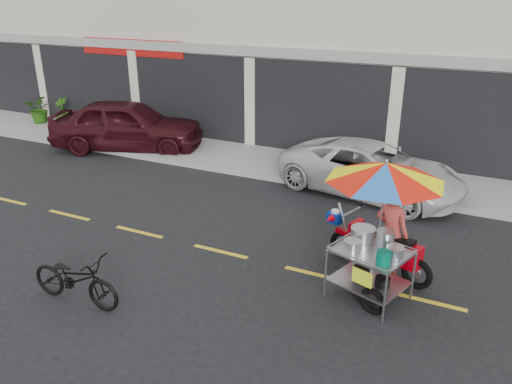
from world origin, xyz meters
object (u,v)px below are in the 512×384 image
at_px(near_bicycle, 75,279).
at_px(food_vendor_rig, 384,208).
at_px(maroon_sedan, 127,125).
at_px(white_pickup, 371,169).

height_order(near_bicycle, food_vendor_rig, food_vendor_rig).
xyz_separation_m(maroon_sedan, food_vendor_rig, (9.11, -4.66, 0.72)).
height_order(white_pickup, food_vendor_rig, food_vendor_rig).
bearing_deg(near_bicycle, maroon_sedan, 31.17).
bearing_deg(white_pickup, maroon_sedan, 98.98).
height_order(maroon_sedan, food_vendor_rig, food_vendor_rig).
xyz_separation_m(white_pickup, near_bicycle, (-3.23, -6.87, -0.19)).
height_order(maroon_sedan, near_bicycle, maroon_sedan).
bearing_deg(near_bicycle, white_pickup, -27.20).
bearing_deg(white_pickup, near_bicycle, 166.37).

